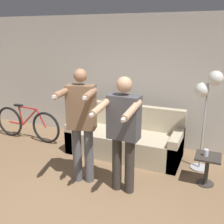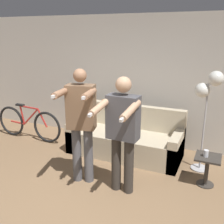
{
  "view_description": "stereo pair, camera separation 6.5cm",
  "coord_description": "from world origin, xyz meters",
  "px_view_note": "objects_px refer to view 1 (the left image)",
  "views": [
    {
      "loc": [
        1.58,
        -2.23,
        2.25
      ],
      "look_at": [
        -0.03,
        1.52,
        1.01
      ],
      "focal_mm": 42.0,
      "sensor_mm": 36.0,
      "label": 1
    },
    {
      "loc": [
        1.64,
        -2.2,
        2.25
      ],
      "look_at": [
        -0.03,
        1.52,
        1.01
      ],
      "focal_mm": 42.0,
      "sensor_mm": 36.0,
      "label": 2
    }
  ],
  "objects_px": {
    "person_left": "(81,120)",
    "cup": "(206,153)",
    "floor_lamp": "(208,92)",
    "bicycle": "(27,124)",
    "cat": "(114,99)",
    "couch": "(125,139)",
    "side_table": "(207,164)",
    "person_right": "(123,128)"
  },
  "relations": [
    {
      "from": "cat",
      "to": "side_table",
      "type": "height_order",
      "value": "cat"
    },
    {
      "from": "floor_lamp",
      "to": "cup",
      "type": "bearing_deg",
      "value": -79.23
    },
    {
      "from": "couch",
      "to": "bicycle",
      "type": "relative_size",
      "value": 1.27
    },
    {
      "from": "couch",
      "to": "floor_lamp",
      "type": "height_order",
      "value": "floor_lamp"
    },
    {
      "from": "floor_lamp",
      "to": "bicycle",
      "type": "bearing_deg",
      "value": -177.74
    },
    {
      "from": "cat",
      "to": "person_left",
      "type": "bearing_deg",
      "value": -85.74
    },
    {
      "from": "cat",
      "to": "cup",
      "type": "bearing_deg",
      "value": -24.21
    },
    {
      "from": "cat",
      "to": "cup",
      "type": "relative_size",
      "value": 4.47
    },
    {
      "from": "couch",
      "to": "side_table",
      "type": "height_order",
      "value": "couch"
    },
    {
      "from": "person_left",
      "to": "bicycle",
      "type": "xyz_separation_m",
      "value": [
        -1.95,
        1.01,
        -0.66
      ]
    },
    {
      "from": "couch",
      "to": "person_left",
      "type": "relative_size",
      "value": 1.2
    },
    {
      "from": "person_right",
      "to": "cup",
      "type": "relative_size",
      "value": 16.2
    },
    {
      "from": "couch",
      "to": "person_left",
      "type": "distance_m",
      "value": 1.41
    },
    {
      "from": "person_right",
      "to": "cup",
      "type": "distance_m",
      "value": 1.34
    },
    {
      "from": "floor_lamp",
      "to": "couch",
      "type": "bearing_deg",
      "value": 178.67
    },
    {
      "from": "side_table",
      "to": "bicycle",
      "type": "relative_size",
      "value": 0.29
    },
    {
      "from": "couch",
      "to": "bicycle",
      "type": "xyz_separation_m",
      "value": [
        -2.19,
        -0.17,
        0.07
      ]
    },
    {
      "from": "cup",
      "to": "couch",
      "type": "bearing_deg",
      "value": 160.57
    },
    {
      "from": "person_left",
      "to": "cup",
      "type": "relative_size",
      "value": 16.85
    },
    {
      "from": "cat",
      "to": "floor_lamp",
      "type": "relative_size",
      "value": 0.28
    },
    {
      "from": "side_table",
      "to": "cup",
      "type": "xyz_separation_m",
      "value": [
        -0.04,
        -0.02,
        0.2
      ]
    },
    {
      "from": "floor_lamp",
      "to": "cup",
      "type": "xyz_separation_m",
      "value": [
        0.09,
        -0.49,
        -0.82
      ]
    },
    {
      "from": "person_right",
      "to": "side_table",
      "type": "height_order",
      "value": "person_right"
    },
    {
      "from": "side_table",
      "to": "cup",
      "type": "relative_size",
      "value": 4.55
    },
    {
      "from": "cup",
      "to": "bicycle",
      "type": "height_order",
      "value": "bicycle"
    },
    {
      "from": "person_right",
      "to": "bicycle",
      "type": "xyz_separation_m",
      "value": [
        -2.6,
        1.01,
        -0.63
      ]
    },
    {
      "from": "floor_lamp",
      "to": "bicycle",
      "type": "relative_size",
      "value": 1.02
    },
    {
      "from": "bicycle",
      "to": "couch",
      "type": "bearing_deg",
      "value": 4.54
    },
    {
      "from": "cat",
      "to": "floor_lamp",
      "type": "height_order",
      "value": "floor_lamp"
    },
    {
      "from": "person_left",
      "to": "floor_lamp",
      "type": "relative_size",
      "value": 1.05
    },
    {
      "from": "person_right",
      "to": "floor_lamp",
      "type": "bearing_deg",
      "value": 51.14
    },
    {
      "from": "cup",
      "to": "bicycle",
      "type": "xyz_separation_m",
      "value": [
        -3.68,
        0.35,
        -0.17
      ]
    },
    {
      "from": "cup",
      "to": "cat",
      "type": "bearing_deg",
      "value": 155.79
    },
    {
      "from": "person_right",
      "to": "side_table",
      "type": "distance_m",
      "value": 1.46
    },
    {
      "from": "cup",
      "to": "side_table",
      "type": "bearing_deg",
      "value": 28.83
    },
    {
      "from": "couch",
      "to": "person_left",
      "type": "height_order",
      "value": "person_left"
    },
    {
      "from": "cat",
      "to": "cup",
      "type": "xyz_separation_m",
      "value": [
        1.85,
        -0.83,
        -0.45
      ]
    },
    {
      "from": "floor_lamp",
      "to": "side_table",
      "type": "height_order",
      "value": "floor_lamp"
    },
    {
      "from": "person_left",
      "to": "cup",
      "type": "bearing_deg",
      "value": 6.29
    },
    {
      "from": "person_left",
      "to": "cup",
      "type": "height_order",
      "value": "person_left"
    },
    {
      "from": "cat",
      "to": "floor_lamp",
      "type": "distance_m",
      "value": 1.83
    },
    {
      "from": "side_table",
      "to": "bicycle",
      "type": "xyz_separation_m",
      "value": [
        -3.72,
        0.33,
        0.02
      ]
    }
  ]
}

